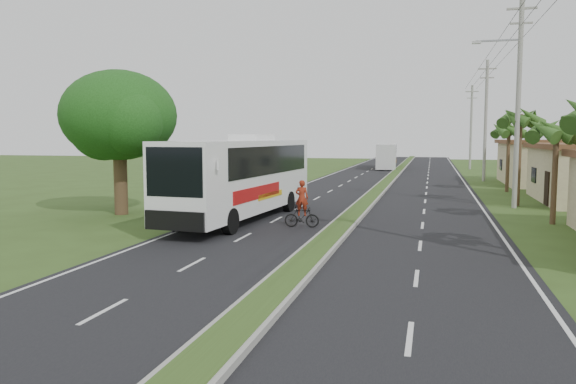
# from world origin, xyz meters

# --- Properties ---
(ground) EXTENTS (180.00, 180.00, 0.00)m
(ground) POSITION_xyz_m (0.00, 0.00, 0.00)
(ground) COLOR #324A1B
(ground) RESTS_ON ground
(road_asphalt) EXTENTS (14.00, 160.00, 0.02)m
(road_asphalt) POSITION_xyz_m (0.00, 20.00, 0.01)
(road_asphalt) COLOR black
(road_asphalt) RESTS_ON ground
(median_strip) EXTENTS (1.20, 160.00, 0.18)m
(median_strip) POSITION_xyz_m (0.00, 20.00, 0.10)
(median_strip) COLOR gray
(median_strip) RESTS_ON ground
(lane_edge_left) EXTENTS (0.12, 160.00, 0.01)m
(lane_edge_left) POSITION_xyz_m (-6.70, 20.00, 0.00)
(lane_edge_left) COLOR silver
(lane_edge_left) RESTS_ON ground
(lane_edge_right) EXTENTS (0.12, 160.00, 0.01)m
(lane_edge_right) POSITION_xyz_m (6.70, 20.00, 0.00)
(lane_edge_right) COLOR silver
(lane_edge_right) RESTS_ON ground
(shop_far) EXTENTS (8.60, 11.60, 3.82)m
(shop_far) POSITION_xyz_m (14.00, 36.00, 1.93)
(shop_far) COLOR tan
(shop_far) RESTS_ON ground
(palm_verge_b) EXTENTS (2.40, 2.40, 5.05)m
(palm_verge_b) POSITION_xyz_m (9.40, 12.00, 4.36)
(palm_verge_b) COLOR #473321
(palm_verge_b) RESTS_ON ground
(palm_verge_c) EXTENTS (2.40, 2.40, 5.85)m
(palm_verge_c) POSITION_xyz_m (8.80, 19.00, 5.12)
(palm_verge_c) COLOR #473321
(palm_verge_c) RESTS_ON ground
(palm_verge_d) EXTENTS (2.40, 2.40, 5.25)m
(palm_verge_d) POSITION_xyz_m (9.30, 28.00, 4.55)
(palm_verge_d) COLOR #473321
(palm_verge_d) RESTS_ON ground
(shade_tree) EXTENTS (6.30, 6.00, 7.54)m
(shade_tree) POSITION_xyz_m (-12.11, 10.02, 5.03)
(shade_tree) COLOR #473321
(shade_tree) RESTS_ON ground
(utility_pole_b) EXTENTS (3.20, 0.28, 12.00)m
(utility_pole_b) POSITION_xyz_m (8.47, 18.00, 6.26)
(utility_pole_b) COLOR gray
(utility_pole_b) RESTS_ON ground
(utility_pole_c) EXTENTS (1.60, 0.28, 11.00)m
(utility_pole_c) POSITION_xyz_m (8.50, 38.00, 5.67)
(utility_pole_c) COLOR gray
(utility_pole_c) RESTS_ON ground
(utility_pole_d) EXTENTS (1.60, 0.28, 10.50)m
(utility_pole_d) POSITION_xyz_m (8.50, 58.00, 5.42)
(utility_pole_d) COLOR gray
(utility_pole_d) RESTS_ON ground
(coach_bus_main) EXTENTS (3.71, 13.18, 4.21)m
(coach_bus_main) POSITION_xyz_m (-5.16, 9.84, 2.31)
(coach_bus_main) COLOR white
(coach_bus_main) RESTS_ON ground
(coach_bus_far) EXTENTS (2.94, 10.96, 3.16)m
(coach_bus_far) POSITION_xyz_m (-1.80, 56.87, 1.79)
(coach_bus_far) COLOR silver
(coach_bus_far) RESTS_ON ground
(motorcyclist) EXTENTS (1.60, 0.55, 2.16)m
(motorcyclist) POSITION_xyz_m (-1.76, 8.08, 0.79)
(motorcyclist) COLOR black
(motorcyclist) RESTS_ON ground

